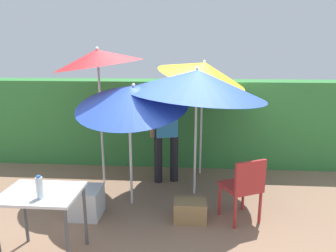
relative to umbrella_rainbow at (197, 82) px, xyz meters
name	(u,v)px	position (x,y,z in m)	size (l,w,h in m)	color
ground_plane	(167,201)	(-0.42, -0.31, -1.77)	(24.00, 24.00, 0.00)	#937056
hedge_row	(173,122)	(-0.42, 1.44, -0.93)	(8.00, 0.70, 1.67)	#38843D
umbrella_rainbow	(197,82)	(0.00, 0.00, 0.00)	(2.12, 2.09, 2.05)	silver
umbrella_orange	(131,96)	(-0.90, -0.42, -0.16)	(1.59, 1.60, 1.96)	silver
umbrella_yellow	(98,58)	(-1.54, 0.22, 0.34)	(1.43, 1.41, 2.36)	silver
umbrella_navy	(203,70)	(0.13, 0.86, 0.12)	(1.64, 1.60, 2.31)	silver
person_vendor	(166,129)	(-0.49, 0.42, -0.83)	(0.55, 0.31, 1.88)	black
chair_plastic	(244,186)	(0.62, -0.81, -1.26)	(0.58, 0.58, 0.89)	#B72D2D
cooler_box	(85,202)	(-1.51, -0.82, -1.57)	(0.45, 0.42, 0.40)	silver
crate_cardboard	(190,211)	(-0.07, -0.84, -1.63)	(0.43, 0.29, 0.28)	#9E7A4C
folding_table	(42,200)	(-1.64, -1.72, -1.09)	(0.80, 0.60, 0.78)	#4C4C51
bottle_water	(40,187)	(-1.57, -1.85, -0.88)	(0.07, 0.07, 0.24)	silver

